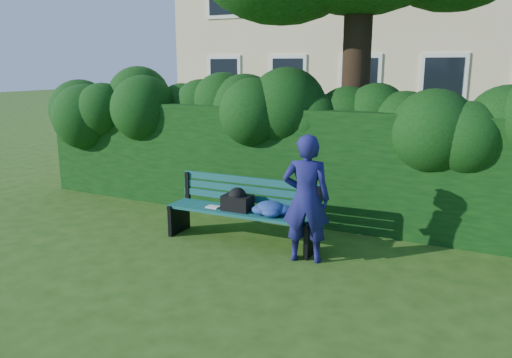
% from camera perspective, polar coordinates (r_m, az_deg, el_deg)
% --- Properties ---
extents(ground, '(80.00, 80.00, 0.00)m').
position_cam_1_polar(ground, '(6.54, -2.41, -9.20)').
color(ground, '#284F13').
rests_on(ground, ground).
extents(hedge, '(10.00, 1.00, 1.80)m').
position_cam_1_polar(hedge, '(8.20, 5.07, 1.88)').
color(hedge, black).
rests_on(hedge, ground).
extents(park_bench, '(2.22, 0.61, 0.89)m').
position_cam_1_polar(park_bench, '(6.99, -0.83, -3.37)').
color(park_bench, '#0D4243').
rests_on(park_bench, ground).
extents(man_reading, '(0.68, 0.54, 1.64)m').
position_cam_1_polar(man_reading, '(6.29, 5.75, -2.26)').
color(man_reading, navy).
rests_on(man_reading, ground).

